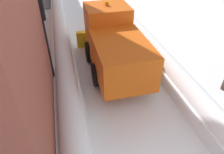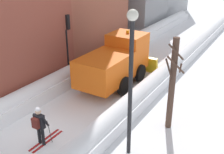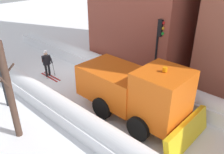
% 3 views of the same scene
% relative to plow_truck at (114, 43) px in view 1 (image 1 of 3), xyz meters
% --- Properties ---
extents(ground_plane, '(80.00, 80.00, 0.00)m').
position_rel_plow_truck_xyz_m(ground_plane, '(-0.03, 3.37, -1.48)').
color(ground_plane, white).
extents(snowbank_left, '(1.10, 36.00, 1.17)m').
position_rel_plow_truck_xyz_m(snowbank_left, '(-2.49, 3.37, -0.94)').
color(snowbank_left, white).
rests_on(snowbank_left, ground).
extents(snowbank_right, '(1.10, 36.00, 1.08)m').
position_rel_plow_truck_xyz_m(snowbank_right, '(2.43, 3.37, -1.00)').
color(snowbank_right, white).
rests_on(snowbank_right, ground).
extents(plow_truck, '(3.20, 5.98, 3.12)m').
position_rel_plow_truck_xyz_m(plow_truck, '(0.00, 0.00, 0.00)').
color(plow_truck, orange).
rests_on(plow_truck, ground).
extents(traffic_light_pole, '(0.28, 0.42, 4.15)m').
position_rel_plow_truck_xyz_m(traffic_light_pole, '(-3.02, -0.86, 1.45)').
color(traffic_light_pole, black).
rests_on(traffic_light_pole, ground).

